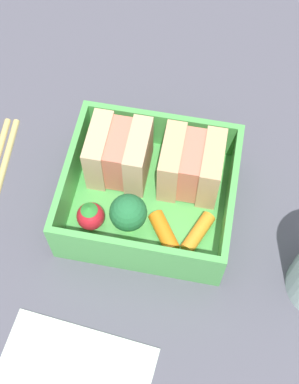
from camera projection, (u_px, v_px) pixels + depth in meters
The scene contains 10 objects.
ground_plane at pixel (150, 209), 54.04cm from camera, with size 120.00×120.00×2.00cm, color #4D4C57.
bento_tray at pixel (150, 202), 52.63cm from camera, with size 15.76×14.19×1.20cm, color #4DA84D.
bento_rim at pixel (150, 188), 50.04cm from camera, with size 15.76×14.19×4.68cm.
sandwich_left at pixel (119, 154), 51.12cm from camera, with size 5.66×5.58×5.83cm.
sandwich_center_left at pixel (191, 166), 50.51cm from camera, with size 5.66×5.58×5.83cm.
strawberry_far_left at pixel (90, 216), 49.66cm from camera, with size 2.64×2.64×3.24cm.
broccoli_floret at pixel (128, 213), 48.32cm from camera, with size 3.47×3.47×4.62cm.
carrot_stick_left at pixel (164, 232), 49.67cm from camera, with size 1.47×1.47×3.92cm, color orange.
carrot_stick_far_left at pixel (198, 233), 49.72cm from camera, with size 1.32×1.32×4.10cm, color orange.
folded_napkin at pixel (72, 378), 45.22cm from camera, with size 13.10×8.72×0.40cm, color silver.
Camera 1 is at (4.47, -23.45, 47.52)cm, focal length 50.00 mm.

